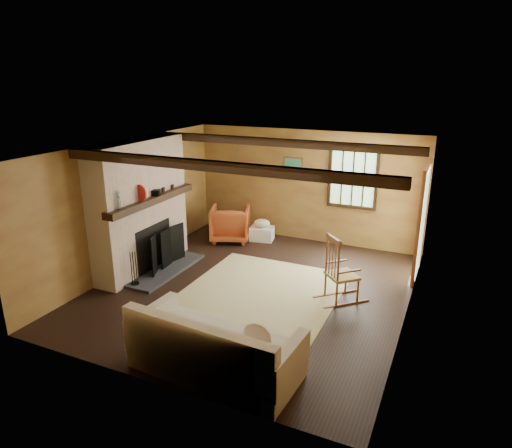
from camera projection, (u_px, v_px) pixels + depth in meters
The scene contains 10 objects.
ground at pixel (252, 289), 7.78m from camera, with size 5.50×5.50×0.00m, color black.
room_envelope at pixel (271, 194), 7.41m from camera, with size 5.02×5.52×2.44m.
fireplace at pixel (141, 212), 8.31m from camera, with size 1.02×2.30×2.40m.
rug at pixel (258, 296), 7.53m from camera, with size 2.50×3.00×0.01m, color tan.
rocking_chair at pixel (340, 273), 7.25m from camera, with size 0.87×0.86×1.11m.
sofa at pixel (214, 352), 5.49m from camera, with size 2.14×1.07×0.84m.
firewood_pile at pixel (225, 226), 10.59m from camera, with size 0.71×0.13×0.26m.
laundry_basket at pixel (262, 234), 10.04m from camera, with size 0.50×0.38×0.30m, color white.
basket_pillow at pixel (262, 223), 9.96m from camera, with size 0.36×0.29×0.18m, color white.
armchair at pixel (230, 224), 9.97m from camera, with size 0.81×0.83×0.76m, color #BF6026.
Camera 1 is at (2.98, -6.39, 3.48)m, focal length 32.00 mm.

